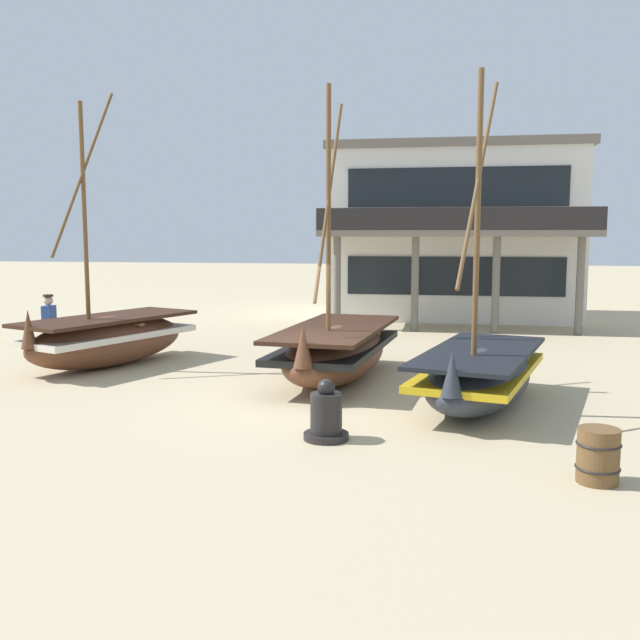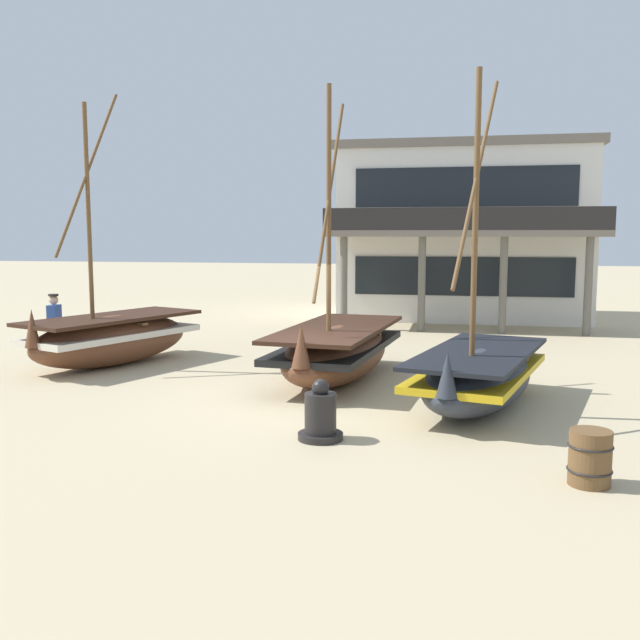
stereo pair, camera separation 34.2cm
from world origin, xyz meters
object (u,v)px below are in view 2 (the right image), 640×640
object	(u,v)px
fishing_boat_far_right	(478,375)
capstan_winch	(320,416)
fishing_boat_near_left	(112,338)
fishing_boat_centre_large	(336,350)
fisherman_by_hull	(55,329)
wooden_barrel	(590,458)
harbor_building_main	(463,232)

from	to	relation	value
fishing_boat_far_right	capstan_winch	xyz separation A→B (m)	(-2.40, -2.54, -0.22)
fishing_boat_far_right	capstan_winch	distance (m)	3.50
fishing_boat_near_left	fishing_boat_centre_large	distance (m)	5.60
fisherman_by_hull	wooden_barrel	distance (m)	12.89
harbor_building_main	fishing_boat_centre_large	bearing A→B (deg)	-101.79
fishing_boat_centre_large	fisherman_by_hull	size ratio (longest dim) A/B	3.60
fishing_boat_centre_large	wooden_barrel	xyz separation A→B (m)	(4.21, -5.67, -0.30)
fishing_boat_near_left	fisherman_by_hull	distance (m)	1.48
fishing_boat_centre_large	harbor_building_main	bearing A→B (deg)	78.21
fishing_boat_centre_large	fishing_boat_far_right	world-z (taller)	fishing_boat_centre_large
fisherman_by_hull	wooden_barrel	size ratio (longest dim) A/B	2.41
fisherman_by_hull	harbor_building_main	bearing A→B (deg)	50.98
capstan_winch	harbor_building_main	world-z (taller)	harbor_building_main
fishing_boat_near_left	fisherman_by_hull	bearing A→B (deg)	-178.89
fisherman_by_hull	capstan_winch	bearing A→B (deg)	-33.67
fishing_boat_far_right	fisherman_by_hull	world-z (taller)	fishing_boat_far_right
fisherman_by_hull	wooden_barrel	xyz separation A→B (m)	(11.23, -6.31, -0.48)
fisherman_by_hull	capstan_winch	size ratio (longest dim) A/B	1.80
capstan_winch	harbor_building_main	bearing A→B (deg)	82.95
fishing_boat_centre_large	fishing_boat_near_left	bearing A→B (deg)	173.15
wooden_barrel	harbor_building_main	distance (m)	18.50
fishing_boat_near_left	capstan_winch	xyz separation A→B (m)	(6.08, -5.06, -0.30)
fishing_boat_centre_large	wooden_barrel	distance (m)	7.07
fishing_boat_centre_large	wooden_barrel	bearing A→B (deg)	-53.44
fishing_boat_centre_large	wooden_barrel	size ratio (longest dim) A/B	8.66
capstan_winch	fisherman_by_hull	bearing A→B (deg)	146.33
fishing_boat_far_right	wooden_barrel	size ratio (longest dim) A/B	8.41
capstan_winch	fishing_boat_centre_large	bearing A→B (deg)	96.78
fishing_boat_far_right	wooden_barrel	bearing A→B (deg)	-71.43
fisherman_by_hull	harbor_building_main	xyz separation A→B (m)	(9.65, 11.90, 2.36)
fishing_boat_far_right	wooden_barrel	world-z (taller)	fishing_boat_far_right
fishing_boat_near_left	wooden_barrel	distance (m)	11.65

